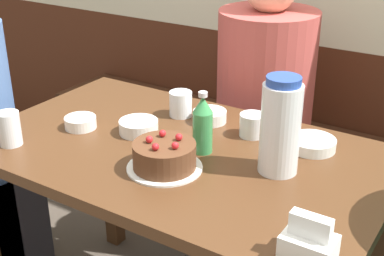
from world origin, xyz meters
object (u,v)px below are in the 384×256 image
at_px(glass_tumbler_short, 252,125).
at_px(bowl_soup_white, 81,122).
at_px(bowl_side_dish, 312,144).
at_px(glass_shot_small, 9,129).
at_px(soju_bottle, 203,124).
at_px(glass_water_tall, 181,104).
at_px(person_teal_shirt, 263,118).
at_px(water_pitcher, 280,126).
at_px(bowl_rice_small, 210,116).
at_px(birthday_cake, 164,156).
at_px(bench_seat, 281,181).
at_px(bowl_sauce_shallow, 139,127).
at_px(napkin_holder, 309,243).

bearing_deg(glass_tumbler_short, bowl_soup_white, -153.63).
xyz_separation_m(bowl_side_dish, glass_shot_small, (-0.78, -0.46, 0.04)).
relative_size(soju_bottle, glass_tumbler_short, 2.36).
relative_size(glass_water_tall, person_teal_shirt, 0.07).
distance_m(water_pitcher, soju_bottle, 0.24).
bearing_deg(glass_tumbler_short, glass_shot_small, -142.67).
height_order(water_pitcher, bowl_rice_small, water_pitcher).
relative_size(bowl_rice_small, person_teal_shirt, 0.09).
xyz_separation_m(bowl_rice_small, glass_shot_small, (-0.42, -0.47, 0.03)).
bearing_deg(person_teal_shirt, birthday_cake, 4.03).
distance_m(bench_seat, glass_shot_small, 1.30).
relative_size(birthday_cake, bowl_sauce_shallow, 1.71).
distance_m(bench_seat, water_pitcher, 1.08).
relative_size(napkin_holder, glass_water_tall, 1.29).
bearing_deg(soju_bottle, bench_seat, 94.97).
relative_size(water_pitcher, bowl_soup_white, 2.68).
distance_m(napkin_holder, glass_water_tall, 0.81).
distance_m(bowl_soup_white, glass_shot_small, 0.22).
bearing_deg(bowl_rice_small, glass_water_tall, -175.29).
bearing_deg(napkin_holder, bowl_side_dish, 109.99).
bearing_deg(bowl_sauce_shallow, bowl_side_dish, 20.42).
xyz_separation_m(bowl_soup_white, glass_shot_small, (-0.09, -0.20, 0.03)).
xyz_separation_m(napkin_holder, glass_tumbler_short, (-0.37, 0.48, -0.00)).
xyz_separation_m(napkin_holder, glass_shot_small, (-0.95, 0.03, 0.01)).
bearing_deg(birthday_cake, bowl_soup_white, 168.72).
xyz_separation_m(water_pitcher, bowl_side_dish, (0.03, 0.18, -0.12)).
bearing_deg(birthday_cake, bowl_sauce_shallow, 144.20).
height_order(water_pitcher, bowl_soup_white, water_pitcher).
bearing_deg(bowl_side_dish, bowl_soup_white, -159.42).
bearing_deg(glass_shot_small, glass_tumbler_short, 37.33).
bearing_deg(person_teal_shirt, glass_water_tall, -15.27).
bearing_deg(soju_bottle, water_pitcher, 2.98).
bearing_deg(bowl_sauce_shallow, napkin_holder, -23.94).
xyz_separation_m(bowl_soup_white, bowl_rice_small, (0.33, 0.27, 0.00)).
distance_m(napkin_holder, glass_shot_small, 0.95).
bearing_deg(birthday_cake, bowl_rice_small, 99.78).
distance_m(bench_seat, bowl_sauce_shallow, 0.99).
height_order(bench_seat, soju_bottle, soju_bottle).
height_order(bowl_soup_white, person_teal_shirt, person_teal_shirt).
height_order(bench_seat, water_pitcher, water_pitcher).
bearing_deg(water_pitcher, bench_seat, 110.83).
bearing_deg(bowl_side_dish, bowl_sauce_shallow, -159.58).
xyz_separation_m(napkin_holder, bowl_rice_small, (-0.54, 0.50, -0.02)).
bearing_deg(water_pitcher, glass_shot_small, -159.22).
bearing_deg(bench_seat, bowl_soup_white, -111.58).
bearing_deg(person_teal_shirt, bench_seat, 175.30).
distance_m(bowl_side_dish, glass_water_tall, 0.47).
bearing_deg(glass_shot_small, person_teal_shirt, 64.29).
height_order(glass_tumbler_short, person_teal_shirt, person_teal_shirt).
xyz_separation_m(soju_bottle, bowl_rice_small, (-0.09, 0.20, -0.07)).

